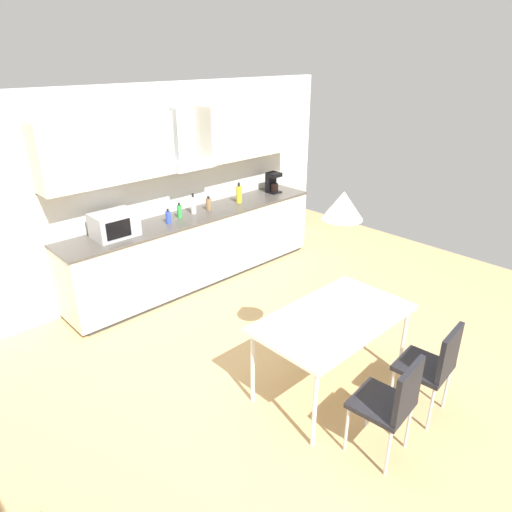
{
  "coord_description": "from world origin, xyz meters",
  "views": [
    {
      "loc": [
        -2.48,
        -2.27,
        2.83
      ],
      "look_at": [
        0.34,
        0.69,
        1.0
      ],
      "focal_mm": 32.0,
      "sensor_mm": 36.0,
      "label": 1
    }
  ],
  "objects_px": {
    "chair_near_left": "(393,400)",
    "microwave": "(114,225)",
    "pendant_lamp": "(343,205)",
    "bottle_blue": "(168,217)",
    "bottle_yellow": "(239,194)",
    "bottle_white": "(193,205)",
    "chair_near_right": "(434,362)",
    "bottle_brown": "(209,204)",
    "coffee_maker": "(273,182)",
    "bottle_green": "(179,211)",
    "dining_table": "(334,321)"
  },
  "relations": [
    {
      "from": "chair_near_left",
      "to": "microwave",
      "type": "bearing_deg",
      "value": 95.84
    },
    {
      "from": "microwave",
      "to": "pendant_lamp",
      "type": "height_order",
      "value": "pendant_lamp"
    },
    {
      "from": "bottle_blue",
      "to": "chair_near_left",
      "type": "height_order",
      "value": "bottle_blue"
    },
    {
      "from": "microwave",
      "to": "bottle_yellow",
      "type": "distance_m",
      "value": 1.85
    },
    {
      "from": "bottle_white",
      "to": "pendant_lamp",
      "type": "height_order",
      "value": "pendant_lamp"
    },
    {
      "from": "bottle_yellow",
      "to": "chair_near_right",
      "type": "xyz_separation_m",
      "value": [
        -0.87,
        -3.36,
        -0.52
      ]
    },
    {
      "from": "microwave",
      "to": "bottle_brown",
      "type": "relative_size",
      "value": 2.61
    },
    {
      "from": "bottle_yellow",
      "to": "coffee_maker",
      "type": "bearing_deg",
      "value": 3.24
    },
    {
      "from": "bottle_green",
      "to": "bottle_yellow",
      "type": "xyz_separation_m",
      "value": [
        0.96,
        -0.04,
        0.04
      ]
    },
    {
      "from": "bottle_green",
      "to": "chair_near_left",
      "type": "xyz_separation_m",
      "value": [
        -0.55,
        -3.41,
        -0.48
      ]
    },
    {
      "from": "pendant_lamp",
      "to": "bottle_brown",
      "type": "bearing_deg",
      "value": 75.04
    },
    {
      "from": "microwave",
      "to": "bottle_blue",
      "type": "relative_size",
      "value": 2.62
    },
    {
      "from": "coffee_maker",
      "to": "pendant_lamp",
      "type": "xyz_separation_m",
      "value": [
        -1.9,
        -2.62,
        0.67
      ]
    },
    {
      "from": "bottle_blue",
      "to": "bottle_white",
      "type": "bearing_deg",
      "value": 11.47
    },
    {
      "from": "bottle_green",
      "to": "bottle_white",
      "type": "xyz_separation_m",
      "value": [
        0.22,
        0.01,
        0.03
      ]
    },
    {
      "from": "coffee_maker",
      "to": "bottle_white",
      "type": "bearing_deg",
      "value": 179.39
    },
    {
      "from": "bottle_yellow",
      "to": "dining_table",
      "type": "relative_size",
      "value": 0.2
    },
    {
      "from": "microwave",
      "to": "dining_table",
      "type": "relative_size",
      "value": 0.34
    },
    {
      "from": "bottle_white",
      "to": "dining_table",
      "type": "height_order",
      "value": "bottle_white"
    },
    {
      "from": "chair_near_right",
      "to": "pendant_lamp",
      "type": "bearing_deg",
      "value": 112.42
    },
    {
      "from": "coffee_maker",
      "to": "chair_near_left",
      "type": "relative_size",
      "value": 0.34
    },
    {
      "from": "bottle_yellow",
      "to": "bottle_white",
      "type": "distance_m",
      "value": 0.74
    },
    {
      "from": "chair_near_right",
      "to": "bottle_yellow",
      "type": "bearing_deg",
      "value": 75.43
    },
    {
      "from": "chair_near_left",
      "to": "dining_table",
      "type": "bearing_deg",
      "value": 68.52
    },
    {
      "from": "bottle_green",
      "to": "bottle_white",
      "type": "height_order",
      "value": "bottle_white"
    },
    {
      "from": "chair_near_right",
      "to": "pendant_lamp",
      "type": "distance_m",
      "value": 1.49
    },
    {
      "from": "coffee_maker",
      "to": "dining_table",
      "type": "xyz_separation_m",
      "value": [
        -1.9,
        -2.62,
        -0.38
      ]
    },
    {
      "from": "microwave",
      "to": "dining_table",
      "type": "xyz_separation_m",
      "value": [
        0.65,
        -2.59,
        -0.37
      ]
    },
    {
      "from": "bottle_blue",
      "to": "chair_near_right",
      "type": "bearing_deg",
      "value": -84.8
    },
    {
      "from": "microwave",
      "to": "bottle_green",
      "type": "relative_size",
      "value": 2.49
    },
    {
      "from": "bottle_yellow",
      "to": "pendant_lamp",
      "type": "xyz_separation_m",
      "value": [
        -1.2,
        -2.58,
        0.7
      ]
    },
    {
      "from": "bottle_yellow",
      "to": "pendant_lamp",
      "type": "bearing_deg",
      "value": -114.93
    },
    {
      "from": "microwave",
      "to": "bottle_green",
      "type": "bearing_deg",
      "value": 1.98
    },
    {
      "from": "chair_near_left",
      "to": "pendant_lamp",
      "type": "height_order",
      "value": "pendant_lamp"
    },
    {
      "from": "pendant_lamp",
      "to": "microwave",
      "type": "bearing_deg",
      "value": 104.17
    },
    {
      "from": "dining_table",
      "to": "chair_near_left",
      "type": "height_order",
      "value": "chair_near_left"
    },
    {
      "from": "bottle_yellow",
      "to": "dining_table",
      "type": "distance_m",
      "value": 2.86
    },
    {
      "from": "bottle_white",
      "to": "coffee_maker",
      "type": "bearing_deg",
      "value": -0.61
    },
    {
      "from": "microwave",
      "to": "bottle_green",
      "type": "xyz_separation_m",
      "value": [
        0.89,
        0.03,
        -0.06
      ]
    },
    {
      "from": "bottle_green",
      "to": "chair_near_right",
      "type": "xyz_separation_m",
      "value": [
        0.08,
        -3.41,
        -0.48
      ]
    },
    {
      "from": "bottle_blue",
      "to": "pendant_lamp",
      "type": "height_order",
      "value": "pendant_lamp"
    },
    {
      "from": "dining_table",
      "to": "chair_near_right",
      "type": "bearing_deg",
      "value": -67.58
    },
    {
      "from": "microwave",
      "to": "dining_table",
      "type": "distance_m",
      "value": 2.7
    },
    {
      "from": "chair_near_right",
      "to": "chair_near_left",
      "type": "distance_m",
      "value": 0.63
    },
    {
      "from": "chair_near_left",
      "to": "pendant_lamp",
      "type": "bearing_deg",
      "value": 68.52
    },
    {
      "from": "bottle_blue",
      "to": "bottle_yellow",
      "type": "bearing_deg",
      "value": 1.71
    },
    {
      "from": "chair_near_right",
      "to": "bottle_blue",
      "type": "bearing_deg",
      "value": 95.2
    },
    {
      "from": "microwave",
      "to": "bottle_yellow",
      "type": "relative_size",
      "value": 1.71
    },
    {
      "from": "bottle_blue",
      "to": "chair_near_right",
      "type": "relative_size",
      "value": 0.21
    },
    {
      "from": "bottle_green",
      "to": "dining_table",
      "type": "bearing_deg",
      "value": -95.23
    }
  ]
}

